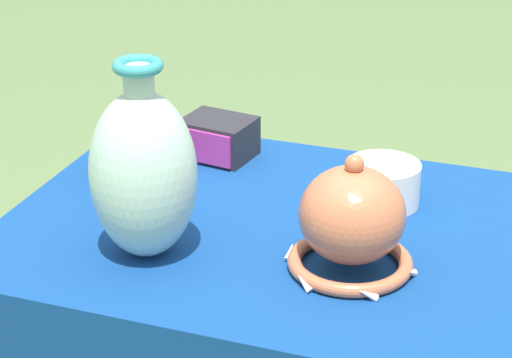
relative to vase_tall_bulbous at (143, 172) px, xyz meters
name	(u,v)px	position (x,y,z in m)	size (l,w,h in m)	color
display_table	(278,279)	(0.17, 0.14, -0.23)	(0.91, 0.69, 0.71)	olive
vase_tall_bulbous	(143,172)	(0.00, 0.00, 0.00)	(0.17, 0.17, 0.32)	#A8CCB7
vase_dome_bell	(352,223)	(0.31, 0.06, -0.06)	(0.20, 0.19, 0.19)	#BC6642
mosaic_tile_box	(218,138)	(-0.04, 0.39, -0.10)	(0.14, 0.12, 0.08)	#232328
pot_squat_ivory	(383,183)	(0.31, 0.30, -0.10)	(0.13, 0.13, 0.07)	white
cup_wide_charcoal	(129,150)	(-0.16, 0.26, -0.09)	(0.12, 0.12, 0.09)	#2D2D33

